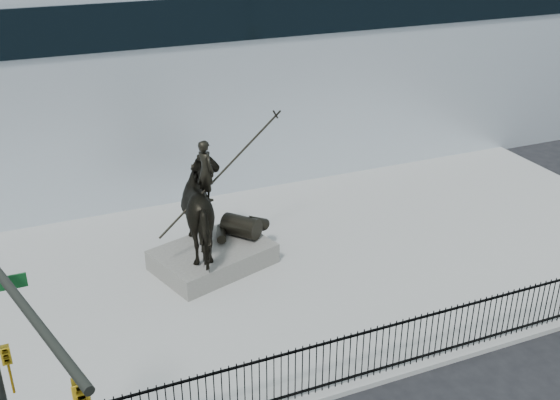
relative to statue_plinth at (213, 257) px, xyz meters
name	(u,v)px	position (x,y,z in m)	size (l,w,h in m)	color
plaza	(248,275)	(0.87, -0.88, -0.41)	(30.00, 12.00, 0.15)	#989896
building	(147,52)	(0.87, 12.12, 4.02)	(44.00, 14.00, 9.00)	silver
picket_fence	(330,364)	(0.87, -6.63, 0.42)	(22.10, 0.10, 1.50)	black
statue_plinth	(213,257)	(0.00, 0.00, 0.00)	(3.55, 2.44, 0.67)	#5D5A55
equestrian_statue	(212,208)	(0.06, 0.02, 1.73)	(4.36, 3.41, 3.86)	black
traffic_signal_left	(10,386)	(-5.88, -8.50, 3.55)	(1.52, 4.84, 7.00)	black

